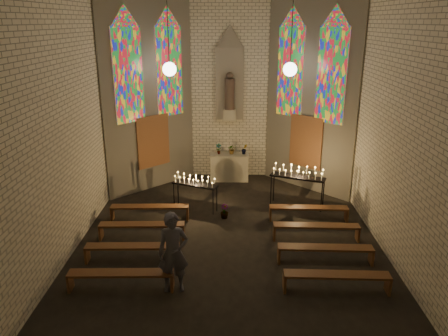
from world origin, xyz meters
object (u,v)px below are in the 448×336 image
at_px(votive_stand_left, 195,182).
at_px(visitor, 173,252).
at_px(votive_stand_right, 298,174).
at_px(altar, 229,167).
at_px(aisle_flower_pot, 224,211).

xyz_separation_m(votive_stand_left, visitor, (-0.13, -4.32, -0.00)).
bearing_deg(votive_stand_right, visitor, -104.41).
bearing_deg(votive_stand_left, votive_stand_right, 28.02).
distance_m(altar, aisle_flower_pot, 3.37).
relative_size(altar, aisle_flower_pot, 3.18).
relative_size(votive_stand_left, votive_stand_right, 0.84).
bearing_deg(votive_stand_right, aisle_flower_pot, -136.54).
xyz_separation_m(votive_stand_left, votive_stand_right, (3.22, 0.30, 0.17)).
height_order(votive_stand_left, votive_stand_right, votive_stand_right).
xyz_separation_m(votive_stand_right, visitor, (-3.35, -4.62, -0.17)).
height_order(aisle_flower_pot, votive_stand_right, votive_stand_right).
distance_m(aisle_flower_pot, visitor, 3.91).
xyz_separation_m(altar, aisle_flower_pot, (-0.14, -3.36, -0.28)).
bearing_deg(visitor, votive_stand_left, 78.82).
bearing_deg(visitor, altar, 70.92).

